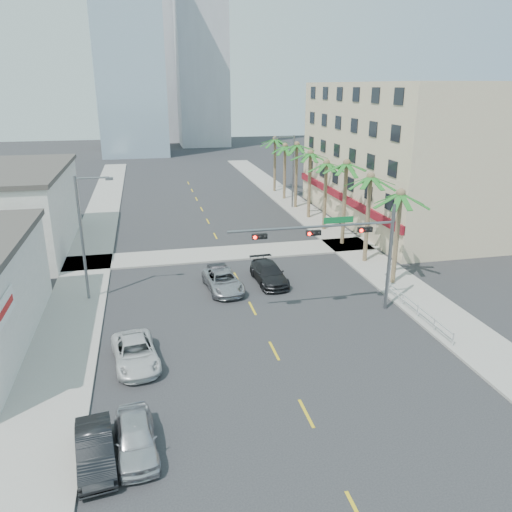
# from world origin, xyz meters

# --- Properties ---
(ground) EXTENTS (260.00, 260.00, 0.00)m
(ground) POSITION_xyz_m (0.00, 0.00, 0.00)
(ground) COLOR #262628
(ground) RESTS_ON ground
(sidewalk_right) EXTENTS (4.00, 120.00, 0.15)m
(sidewalk_right) POSITION_xyz_m (12.00, 20.00, 0.07)
(sidewalk_right) COLOR gray
(sidewalk_right) RESTS_ON ground
(sidewalk_left) EXTENTS (4.00, 120.00, 0.15)m
(sidewalk_left) POSITION_xyz_m (-12.00, 20.00, 0.07)
(sidewalk_left) COLOR gray
(sidewalk_left) RESTS_ON ground
(sidewalk_cross) EXTENTS (80.00, 4.00, 0.15)m
(sidewalk_cross) POSITION_xyz_m (0.00, 22.00, 0.07)
(sidewalk_cross) COLOR gray
(sidewalk_cross) RESTS_ON ground
(building_right) EXTENTS (15.25, 28.00, 15.00)m
(building_right) POSITION_xyz_m (21.99, 30.00, 7.50)
(building_right) COLOR beige
(building_right) RESTS_ON ground
(building_left_far) EXTENTS (11.00, 18.00, 7.20)m
(building_left_far) POSITION_xyz_m (-19.50, 28.00, 3.60)
(building_left_far) COLOR beige
(building_left_far) RESTS_ON ground
(tower_far_left) EXTENTS (14.00, 14.00, 48.00)m
(tower_far_left) POSITION_xyz_m (-8.00, 95.00, 24.00)
(tower_far_left) COLOR #99B2C6
(tower_far_left) RESTS_ON ground
(tower_far_right) EXTENTS (12.00, 12.00, 60.00)m
(tower_far_right) POSITION_xyz_m (9.00, 110.00, 30.00)
(tower_far_right) COLOR #ADADB2
(tower_far_right) RESTS_ON ground
(tower_far_center) EXTENTS (16.00, 16.00, 42.00)m
(tower_far_center) POSITION_xyz_m (-3.00, 125.00, 21.00)
(tower_far_center) COLOR #ADADB2
(tower_far_center) RESTS_ON ground
(traffic_signal_mast) EXTENTS (11.12, 0.54, 7.20)m
(traffic_signal_mast) POSITION_xyz_m (5.78, 7.95, 5.06)
(traffic_signal_mast) COLOR slate
(traffic_signal_mast) RESTS_ON ground
(palm_tree_0) EXTENTS (4.80, 4.80, 7.80)m
(palm_tree_0) POSITION_xyz_m (11.60, 12.00, 7.08)
(palm_tree_0) COLOR brown
(palm_tree_0) RESTS_ON ground
(palm_tree_1) EXTENTS (4.80, 4.80, 8.16)m
(palm_tree_1) POSITION_xyz_m (11.60, 17.20, 7.43)
(palm_tree_1) COLOR brown
(palm_tree_1) RESTS_ON ground
(palm_tree_2) EXTENTS (4.80, 4.80, 8.52)m
(palm_tree_2) POSITION_xyz_m (11.60, 22.40, 7.78)
(palm_tree_2) COLOR brown
(palm_tree_2) RESTS_ON ground
(palm_tree_3) EXTENTS (4.80, 4.80, 7.80)m
(palm_tree_3) POSITION_xyz_m (11.60, 27.60, 7.08)
(palm_tree_3) COLOR brown
(palm_tree_3) RESTS_ON ground
(palm_tree_4) EXTENTS (4.80, 4.80, 8.16)m
(palm_tree_4) POSITION_xyz_m (11.60, 32.80, 7.43)
(palm_tree_4) COLOR brown
(palm_tree_4) RESTS_ON ground
(palm_tree_5) EXTENTS (4.80, 4.80, 8.52)m
(palm_tree_5) POSITION_xyz_m (11.60, 38.00, 7.78)
(palm_tree_5) COLOR brown
(palm_tree_5) RESTS_ON ground
(palm_tree_6) EXTENTS (4.80, 4.80, 7.80)m
(palm_tree_6) POSITION_xyz_m (11.60, 43.20, 7.08)
(palm_tree_6) COLOR brown
(palm_tree_6) RESTS_ON ground
(palm_tree_7) EXTENTS (4.80, 4.80, 8.16)m
(palm_tree_7) POSITION_xyz_m (11.60, 48.40, 7.43)
(palm_tree_7) COLOR brown
(palm_tree_7) RESTS_ON ground
(streetlight_left) EXTENTS (2.55, 0.25, 9.00)m
(streetlight_left) POSITION_xyz_m (-11.00, 14.00, 5.06)
(streetlight_left) COLOR slate
(streetlight_left) RESTS_ON ground
(streetlight_right) EXTENTS (2.55, 0.25, 9.00)m
(streetlight_right) POSITION_xyz_m (11.00, 38.00, 5.06)
(streetlight_right) COLOR slate
(streetlight_right) RESTS_ON ground
(guardrail) EXTENTS (0.08, 8.08, 1.00)m
(guardrail) POSITION_xyz_m (10.30, 6.00, 0.67)
(guardrail) COLOR silver
(guardrail) RESTS_ON ground
(car_parked_near) EXTENTS (2.04, 4.36, 1.44)m
(car_parked_near) POSITION_xyz_m (-7.80, -2.91, 0.72)
(car_parked_near) COLOR silver
(car_parked_near) RESTS_ON ground
(car_parked_mid) EXTENTS (1.97, 4.30, 1.37)m
(car_parked_mid) POSITION_xyz_m (-9.40, -3.26, 0.68)
(car_parked_mid) COLOR black
(car_parked_mid) RESTS_ON ground
(car_parked_far) EXTENTS (2.90, 5.19, 1.37)m
(car_parked_far) POSITION_xyz_m (-7.84, 4.29, 0.69)
(car_parked_far) COLOR silver
(car_parked_far) RESTS_ON ground
(car_lane_left) EXTENTS (1.49, 3.82, 1.24)m
(car_lane_left) POSITION_xyz_m (-1.50, 15.44, 0.62)
(car_lane_left) COLOR black
(car_lane_left) RESTS_ON ground
(car_lane_center) EXTENTS (2.85, 5.37, 1.44)m
(car_lane_center) POSITION_xyz_m (-1.46, 13.67, 0.72)
(car_lane_center) COLOR #ADADB2
(car_lane_center) RESTS_ON ground
(car_lane_right) EXTENTS (2.36, 5.33, 1.52)m
(car_lane_right) POSITION_xyz_m (2.27, 14.43, 0.76)
(car_lane_right) COLOR black
(car_lane_right) RESTS_ON ground
(pedestrian) EXTENTS (0.78, 0.67, 1.80)m
(pedestrian) POSITION_xyz_m (10.69, 11.14, 1.05)
(pedestrian) COLOR white
(pedestrian) RESTS_ON sidewalk_right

